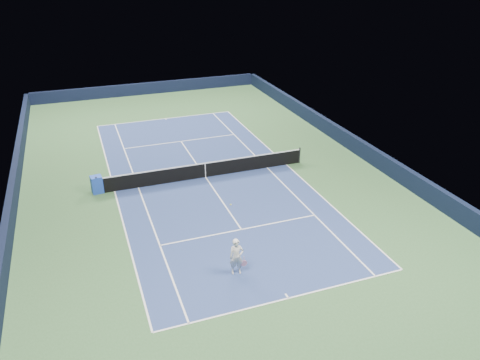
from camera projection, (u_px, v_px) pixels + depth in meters
name	position (u px, v px, depth m)	size (l,w,h in m)	color
ground	(206.00, 177.00, 28.78)	(40.00, 40.00, 0.00)	#325830
wall_far	(148.00, 88.00, 45.24)	(22.00, 0.35, 1.10)	black
wall_right	(358.00, 146.00, 31.86)	(0.35, 40.00, 1.10)	black
wall_left	(12.00, 198.00, 25.21)	(0.35, 40.00, 1.10)	black
court_surface	(206.00, 177.00, 28.78)	(10.97, 23.77, 0.01)	navy
baseline_far	(165.00, 119.00, 38.79)	(10.97, 0.08, 0.00)	white
baseline_near	(288.00, 298.00, 18.76)	(10.97, 0.08, 0.00)	white
sideline_doubles_right	(286.00, 165.00, 30.46)	(0.08, 23.77, 0.00)	white
sideline_doubles_left	(115.00, 191.00, 27.09)	(0.08, 23.77, 0.00)	white
sideline_singles_right	(267.00, 168.00, 30.04)	(0.08, 23.77, 0.00)	white
sideline_singles_left	(138.00, 188.00, 27.51)	(0.08, 23.77, 0.00)	white
service_line_far	(181.00, 141.00, 34.17)	(8.23, 0.08, 0.00)	white
service_line_near	(241.00, 229.00, 23.38)	(8.23, 0.08, 0.00)	white
center_service_line	(206.00, 177.00, 28.77)	(0.08, 12.80, 0.00)	white
center_mark_far	(166.00, 119.00, 38.67)	(0.08, 0.30, 0.00)	white
center_mark_near	(287.00, 296.00, 18.88)	(0.08, 0.30, 0.00)	white
tennis_net	(205.00, 170.00, 28.56)	(12.90, 0.10, 1.07)	black
sponsor_cube	(97.00, 184.00, 26.76)	(0.69, 0.64, 1.02)	blue
tennis_player	(237.00, 257.00, 19.88)	(0.81, 1.29, 2.87)	silver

